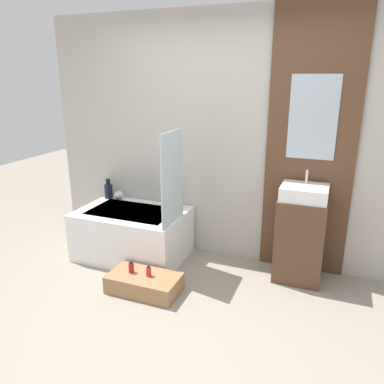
{
  "coord_description": "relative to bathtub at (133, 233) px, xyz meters",
  "views": [
    {
      "loc": [
        1.08,
        -2.2,
        1.95
      ],
      "look_at": [
        -0.06,
        0.68,
        0.99
      ],
      "focal_mm": 35.0,
      "sensor_mm": 36.0,
      "label": 1
    }
  ],
  "objects": [
    {
      "name": "ground_plane",
      "position": [
        0.95,
        -1.13,
        -0.27
      ],
      "size": [
        12.0,
        12.0,
        0.0
      ],
      "primitive_type": "plane",
      "color": "gray"
    },
    {
      "name": "wall_tiled_back",
      "position": [
        0.95,
        0.45,
        1.03
      ],
      "size": [
        4.2,
        0.06,
        2.6
      ],
      "primitive_type": "cube",
      "color": "#B7B2A8",
      "rests_on": "ground_plane"
    },
    {
      "name": "wall_wood_accent",
      "position": [
        1.78,
        0.39,
        1.05
      ],
      "size": [
        0.84,
        0.04,
        2.6
      ],
      "color": "brown",
      "rests_on": "ground_plane"
    },
    {
      "name": "bathtub",
      "position": [
        0.0,
        0.0,
        0.0
      ],
      "size": [
        1.17,
        0.79,
        0.54
      ],
      "color": "white",
      "rests_on": "ground_plane"
    },
    {
      "name": "glass_shower_screen",
      "position": [
        0.55,
        -0.13,
        0.72
      ],
      "size": [
        0.01,
        0.5,
        0.92
      ],
      "primitive_type": "cube",
      "color": "silver",
      "rests_on": "bathtub"
    },
    {
      "name": "wooden_step_bench",
      "position": [
        0.47,
        -0.61,
        -0.19
      ],
      "size": [
        0.67,
        0.37,
        0.17
      ],
      "primitive_type": "cube",
      "color": "#997047",
      "rests_on": "ground_plane"
    },
    {
      "name": "vanity_cabinet",
      "position": [
        1.78,
        0.17,
        0.15
      ],
      "size": [
        0.45,
        0.4,
        0.83
      ],
      "primitive_type": "cube",
      "color": "brown",
      "rests_on": "ground_plane"
    },
    {
      "name": "sink",
      "position": [
        1.78,
        0.17,
        0.63
      ],
      "size": [
        0.43,
        0.37,
        0.26
      ],
      "color": "white",
      "rests_on": "vanity_cabinet"
    },
    {
      "name": "vase_tall_dark",
      "position": [
        -0.49,
        0.3,
        0.36
      ],
      "size": [
        0.1,
        0.1,
        0.24
      ],
      "color": "black",
      "rests_on": "bathtub"
    },
    {
      "name": "vase_round_light",
      "position": [
        -0.34,
        0.29,
        0.32
      ],
      "size": [
        0.11,
        0.11,
        0.11
      ],
      "primitive_type": "sphere",
      "color": "silver",
      "rests_on": "bathtub"
    },
    {
      "name": "bottle_soap_primary",
      "position": [
        0.33,
        -0.61,
        -0.05
      ],
      "size": [
        0.05,
        0.05,
        0.12
      ],
      "color": "#B21928",
      "rests_on": "wooden_step_bench"
    },
    {
      "name": "bottle_soap_secondary",
      "position": [
        0.52,
        -0.61,
        -0.05
      ],
      "size": [
        0.05,
        0.05,
        0.1
      ],
      "color": "red",
      "rests_on": "wooden_step_bench"
    }
  ]
}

